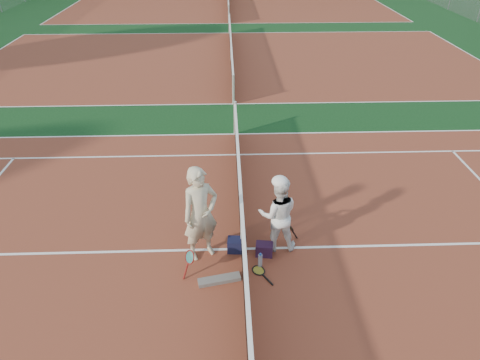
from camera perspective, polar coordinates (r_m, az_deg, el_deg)
The scene contains 16 objects.
ground at distance 9.07m, azimuth 0.23°, elevation -9.19°, with size 130.00×130.00×0.00m, color black.
court_main at distance 9.07m, azimuth 0.23°, elevation -9.18°, with size 23.77×10.97×0.01m, color brown.
court_far_a at distance 21.18m, azimuth -1.20°, elevation 15.66°, with size 23.77×10.97×0.01m, color brown.
court_far_b at distance 34.34m, azimuth -1.60°, elevation 22.03°, with size 23.77×10.97×0.01m, color brown.
net_main at distance 8.74m, azimuth 0.24°, elevation -6.68°, with size 0.10×10.98×1.02m, color black, non-canonical shape.
net_far_a at distance 21.04m, azimuth -1.22°, elevation 16.99°, with size 0.10×10.98×1.02m, color black, non-canonical shape.
net_far_b at distance 34.26m, azimuth -1.61°, elevation 22.87°, with size 0.10×10.98×1.02m, color black, non-canonical shape.
player_a at distance 8.35m, azimuth -5.29°, elevation -4.56°, with size 0.74×0.49×2.04m, color beige.
player_b at distance 8.66m, azimuth 5.09°, elevation -4.59°, with size 0.80×0.63×1.66m, color white.
racket_red at distance 8.40m, azimuth -6.66°, elevation -10.97°, with size 0.27×0.27×0.56m, color maroon, non-canonical shape.
racket_black_held at distance 9.14m, azimuth 6.54°, elevation -6.88°, with size 0.32×0.27×0.54m, color black, non-canonical shape.
racket_spare at distance 8.59m, azimuth 2.48°, elevation -11.93°, with size 0.60×0.27×0.04m, color black, non-canonical shape.
sports_bag_navy at distance 8.94m, azimuth -0.44°, elevation -8.66°, with size 0.38×0.26×0.30m, color black.
sports_bag_purple at distance 8.87m, azimuth 3.25°, elevation -9.21°, with size 0.34×0.24×0.28m, color black.
net_cover_canvas at distance 8.38m, azimuth -2.76°, elevation -13.13°, with size 0.82×0.19×0.09m, color #5F5A56.
water_bottle at distance 8.60m, azimuth 2.71°, elevation -10.70°, with size 0.09×0.09×0.30m, color silver.
Camera 1 is at (-0.27, -6.81, 5.98)m, focal length 32.00 mm.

